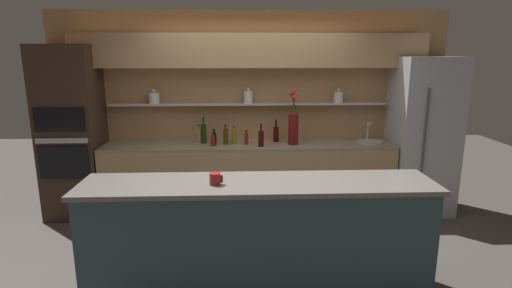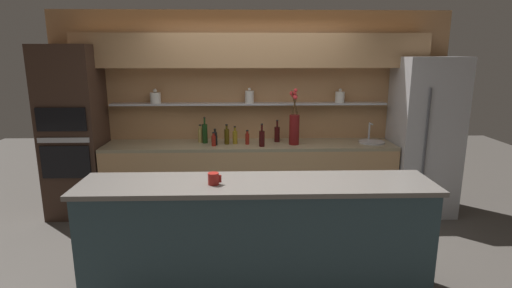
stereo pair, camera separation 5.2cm
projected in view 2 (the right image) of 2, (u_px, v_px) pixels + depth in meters
The scene contains 19 objects.
ground_plane at pixel (255, 256), 4.15m from camera, with size 12.00×12.00×0.00m, color #4C4742.
back_wall_unit at pixel (251, 92), 5.29m from camera, with size 5.20×0.44×2.60m.
back_counter_unit at pixel (250, 178), 5.25m from camera, with size 3.71×0.62×0.92m.
island_counter at pixel (257, 238), 3.42m from camera, with size 2.95×0.61×1.02m.
refrigerator at pixel (424, 136), 5.16m from camera, with size 0.76×0.73×2.02m.
oven_tower at pixel (74, 132), 5.04m from camera, with size 0.69×0.64×2.16m.
flower_vase at pixel (294, 126), 5.05m from camera, with size 0.13×0.17×0.72m.
sink_fixture at pixel (371, 141), 5.20m from camera, with size 0.33×0.33×0.25m.
bottle_sauce_0 at pixel (214, 140), 4.99m from camera, with size 0.05×0.05×0.18m.
bottle_wine_1 at pixel (262, 138), 4.97m from camera, with size 0.07×0.07×0.29m.
bottle_sauce_2 at pixel (215, 139), 5.06m from camera, with size 0.05×0.05×0.17m.
bottle_wine_3 at pixel (205, 133), 5.15m from camera, with size 0.07×0.07×0.34m.
bottle_sauce_4 at pixel (215, 136), 5.24m from camera, with size 0.06×0.06×0.17m.
bottle_spirit_5 at pixel (200, 135), 5.21m from camera, with size 0.06×0.06×0.23m.
bottle_oil_6 at pixel (227, 136), 5.10m from camera, with size 0.06×0.06×0.26m.
bottle_oil_7 at pixel (235, 137), 5.12m from camera, with size 0.06×0.06×0.23m.
bottle_sauce_8 at pixel (247, 138), 5.09m from camera, with size 0.05×0.05×0.18m.
bottle_wine_9 at pixel (277, 134), 5.24m from camera, with size 0.07×0.07×0.29m.
coffee_mug at pixel (214, 179), 3.24m from camera, with size 0.11×0.09×0.10m.
Camera 2 is at (-0.10, -3.78, 2.07)m, focal length 28.00 mm.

